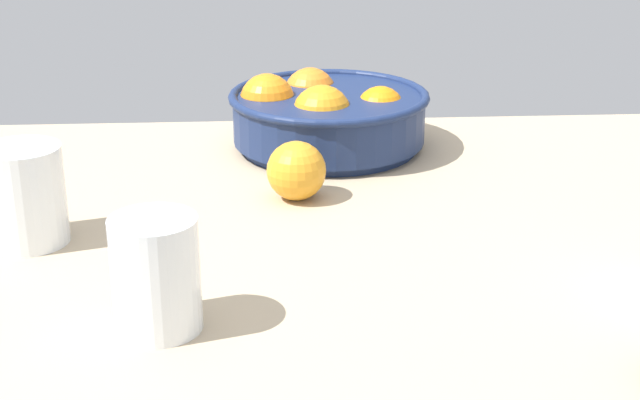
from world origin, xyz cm
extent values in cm
cube|color=tan|center=(0.00, 0.00, -1.50)|extent=(146.01, 90.59, 3.00)
cylinder|color=navy|center=(-0.19, 31.38, 0.60)|extent=(24.45, 24.45, 1.20)
cylinder|color=navy|center=(-0.19, 31.38, 4.36)|extent=(26.58, 26.58, 6.33)
torus|color=navy|center=(-0.19, 31.38, 7.53)|extent=(27.78, 27.78, 1.20)
sphere|color=orange|center=(7.04, 30.36, 5.55)|extent=(6.89, 6.89, 6.89)
sphere|color=orange|center=(-2.21, 39.01, 5.82)|extent=(7.66, 7.66, 7.66)
sphere|color=orange|center=(-8.50, 32.49, 6.64)|extent=(7.65, 7.65, 7.65)
sphere|color=orange|center=(-1.23, 27.37, 6.02)|extent=(8.08, 8.08, 8.08)
cylinder|color=white|center=(-18.76, -19.07, 5.30)|extent=(7.86, 7.86, 10.60)
cylinder|color=yellow|center=(-18.76, -19.07, 3.69)|extent=(6.91, 6.91, 7.39)
cylinder|color=white|center=(-34.62, 0.94, 5.41)|extent=(8.57, 8.57, 10.81)
cylinder|color=yellow|center=(-34.62, 0.94, 4.23)|extent=(7.54, 7.54, 8.47)
sphere|color=orange|center=(-5.26, 12.04, 3.60)|extent=(7.20, 7.20, 7.20)
camera|label=1|loc=(-8.91, -94.76, 41.79)|focal=53.12mm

